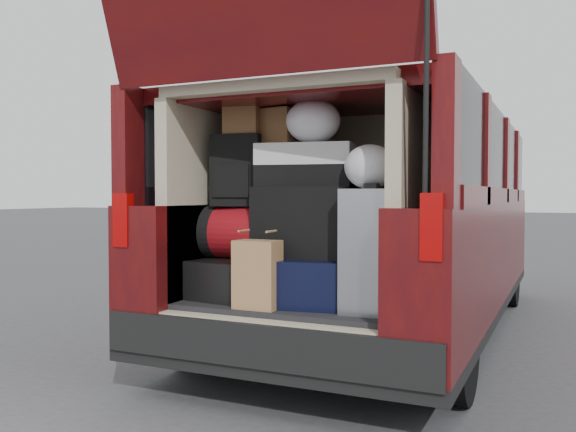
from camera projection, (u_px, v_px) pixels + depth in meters
The scene contains 15 objects.
ground at pixel (287, 404), 3.38m from camera, with size 80.00×80.00×0.00m, color #39393B.
minivan at pixel (381, 225), 5.04m from camera, with size 1.90×5.35×2.77m.
load_floor at pixel (307, 344), 3.62m from camera, with size 1.24×1.05×0.55m, color black.
black_hardshell at pixel (241, 278), 3.65m from camera, with size 0.41×0.57×0.23m, color black.
navy_hardshell at pixel (306, 279), 3.47m from camera, with size 0.49×0.59×0.26m, color black.
silver_roller at pixel (374, 250), 3.22m from camera, with size 0.27×0.43×0.64m, color silver.
kraft_bag at pixel (257, 274), 3.27m from camera, with size 0.24×0.15×0.37m, color #A87A4B.
red_duffel at pixel (245, 232), 3.66m from camera, with size 0.48×0.32×0.32m, color maroon.
black_soft_case at pixel (306, 222), 3.48m from camera, with size 0.55×0.33×0.40m, color black.
backpack at pixel (238, 171), 3.66m from camera, with size 0.30×0.18×0.43m, color black.
twotone_duffel at pixel (306, 165), 3.52m from camera, with size 0.55×0.29×0.25m, color silver.
grocery_sack_lower at pixel (244, 119), 3.65m from camera, with size 0.21×0.17×0.19m, color brown.
grocery_sack_upper at pixel (280, 127), 3.63m from camera, with size 0.22×0.18×0.22m, color brown.
plastic_bag_center at pixel (313, 121), 3.46m from camera, with size 0.31×0.29×0.25m, color white.
plastic_bag_right at pixel (370, 167), 3.23m from camera, with size 0.28×0.26×0.24m, color white.
Camera 1 is at (1.40, -3.04, 1.16)m, focal length 38.00 mm.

